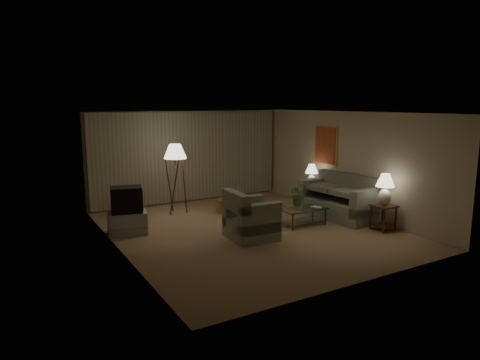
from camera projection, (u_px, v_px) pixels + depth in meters
The scene contains 16 objects.
ground at pixel (249, 229), 10.01m from camera, with size 7.00×7.00×0.00m, color tan.
room_shell at pixel (220, 149), 10.99m from camera, with size 6.04×7.02×2.72m.
sofa at pixel (338, 201), 10.94m from camera, with size 2.17×1.38×0.88m.
armchair at pixel (251, 219), 9.28m from camera, with size 1.11×1.07×0.84m.
side_table_near at pixel (383, 213), 9.87m from camera, with size 0.49×0.49×0.60m.
side_table_far at pixel (311, 193), 12.08m from camera, with size 0.51×0.43×0.60m.
table_lamp_near at pixel (385, 187), 9.75m from camera, with size 0.42×0.42×0.73m.
table_lamp_far at pixel (312, 173), 11.98m from camera, with size 0.36×0.36×0.62m.
coffee_table at pixel (303, 214), 10.29m from camera, with size 1.13×0.62×0.41m.
tv_cabinet at pixel (127, 223), 9.63m from camera, with size 0.96×0.73×0.50m, color #A6A6A8.
crt_tv at pixel (126, 200), 9.53m from camera, with size 0.77×0.62×0.58m, color black.
floor_lamp at pixel (176, 177), 11.31m from camera, with size 0.60×0.60×1.85m.
ottoman at pixel (227, 206), 11.52m from camera, with size 0.55×0.55×0.37m, color brown.
vase at pixel (299, 206), 10.18m from camera, with size 0.15×0.15×0.15m, color white.
flowers at pixel (299, 192), 10.12m from camera, with size 0.48×0.41×0.53m, color #437936.
book at pixel (314, 208), 10.30m from camera, with size 0.18×0.24×0.02m, color olive.
Camera 1 is at (-5.02, -8.23, 2.92)m, focal length 32.00 mm.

